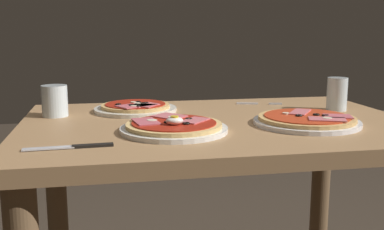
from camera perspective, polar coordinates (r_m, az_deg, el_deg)
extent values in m
cube|color=#9E754C|center=(1.32, 3.24, -1.52)|extent=(1.11, 0.77, 0.04)
cylinder|color=brown|center=(1.72, -16.32, -12.53)|extent=(0.07, 0.07, 0.73)
cylinder|color=brown|center=(1.90, 15.60, -10.32)|extent=(0.07, 0.07, 0.73)
cylinder|color=white|center=(1.17, -2.25, -1.79)|extent=(0.28, 0.28, 0.01)
cylinder|color=#DBB26B|center=(1.17, -2.26, -1.26)|extent=(0.25, 0.25, 0.01)
cylinder|color=#A82314|center=(1.17, -2.26, -0.95)|extent=(0.22, 0.22, 0.00)
torus|color=black|center=(1.16, -3.05, -0.87)|extent=(0.02, 0.02, 0.00)
torus|color=black|center=(1.20, -0.40, -0.50)|extent=(0.02, 0.02, 0.00)
torus|color=black|center=(1.14, -0.74, -1.06)|extent=(0.02, 0.02, 0.00)
cube|color=#C65B66|center=(1.18, -5.76, -0.80)|extent=(0.07, 0.10, 0.00)
cube|color=#D16B70|center=(1.18, 0.31, -0.67)|extent=(0.09, 0.09, 0.00)
cube|color=#D16B70|center=(1.24, -2.86, -0.14)|extent=(0.10, 0.10, 0.00)
cylinder|color=beige|center=(1.18, -4.99, -0.69)|extent=(0.03, 0.03, 0.00)
cylinder|color=beige|center=(1.22, -2.42, -0.29)|extent=(0.03, 0.03, 0.00)
ellipsoid|color=white|center=(1.14, -2.18, -0.72)|extent=(0.04, 0.03, 0.02)
cylinder|color=yellow|center=(1.13, -2.19, -0.22)|extent=(0.02, 0.02, 0.00)
cylinder|color=silver|center=(1.48, -7.03, 0.70)|extent=(0.26, 0.26, 0.01)
cylinder|color=tan|center=(1.47, -7.04, 1.12)|extent=(0.22, 0.22, 0.01)
cylinder|color=#A82314|center=(1.47, -7.05, 1.37)|extent=(0.19, 0.19, 0.00)
torus|color=black|center=(1.46, -6.23, 1.46)|extent=(0.02, 0.02, 0.00)
torus|color=black|center=(1.49, -6.75, 1.63)|extent=(0.02, 0.02, 0.00)
torus|color=black|center=(1.45, -6.12, 1.41)|extent=(0.02, 0.02, 0.00)
torus|color=black|center=(1.47, -5.78, 1.50)|extent=(0.02, 0.02, 0.00)
torus|color=black|center=(1.45, -9.16, 1.32)|extent=(0.02, 0.02, 0.00)
torus|color=black|center=(1.42, -6.79, 1.17)|extent=(0.02, 0.02, 0.00)
cube|color=#D16B70|center=(1.44, -6.03, 1.28)|extent=(0.10, 0.10, 0.00)
cube|color=#C65B66|center=(1.42, -6.10, 1.19)|extent=(0.09, 0.09, 0.00)
cube|color=#C65B66|center=(1.41, -7.90, 1.08)|extent=(0.08, 0.09, 0.00)
cylinder|color=beige|center=(1.46, -6.70, 1.43)|extent=(0.02, 0.02, 0.00)
cylinder|color=beige|center=(1.41, -7.27, 1.09)|extent=(0.02, 0.02, 0.00)
cylinder|color=beige|center=(1.49, -7.29, 1.59)|extent=(0.02, 0.02, 0.00)
cylinder|color=white|center=(1.30, 14.06, -0.88)|extent=(0.29, 0.29, 0.01)
cylinder|color=tan|center=(1.30, 14.08, -0.40)|extent=(0.26, 0.26, 0.01)
cylinder|color=red|center=(1.30, 14.09, -0.12)|extent=(0.23, 0.23, 0.00)
torus|color=black|center=(1.31, 15.20, 0.06)|extent=(0.02, 0.02, 0.00)
torus|color=black|center=(1.28, 13.14, -0.06)|extent=(0.02, 0.02, 0.00)
torus|color=black|center=(1.30, 16.26, -0.07)|extent=(0.02, 0.02, 0.00)
cube|color=#C65B66|center=(1.30, 17.68, -0.15)|extent=(0.09, 0.08, 0.00)
cube|color=#D16B70|center=(1.34, 13.29, 0.38)|extent=(0.09, 0.10, 0.00)
cube|color=#D16B70|center=(1.25, 16.47, -0.50)|extent=(0.11, 0.09, 0.00)
cylinder|color=beige|center=(1.26, 16.50, -0.41)|extent=(0.02, 0.02, 0.00)
cylinder|color=beige|center=(1.31, 11.58, 0.20)|extent=(0.02, 0.02, 0.00)
cylinder|color=silver|center=(1.43, -16.70, 1.70)|extent=(0.08, 0.08, 0.09)
cylinder|color=silver|center=(1.44, -16.65, 0.77)|extent=(0.07, 0.07, 0.05)
cylinder|color=silver|center=(1.55, 17.59, 2.51)|extent=(0.06, 0.06, 0.11)
cylinder|color=silver|center=(1.55, 17.54, 1.72)|extent=(0.06, 0.06, 0.06)
cube|color=silver|center=(1.61, 6.88, 1.43)|extent=(0.08, 0.03, 0.00)
cube|color=silver|center=(1.62, 10.35, 1.34)|extent=(0.04, 0.01, 0.00)
cube|color=silver|center=(1.62, 10.33, 1.37)|extent=(0.04, 0.01, 0.00)
cube|color=silver|center=(1.62, 10.31, 1.40)|extent=(0.04, 0.01, 0.00)
cube|color=silver|center=(1.63, 10.30, 1.42)|extent=(0.04, 0.01, 0.00)
cube|color=silver|center=(1.05, -17.42, -3.96)|extent=(0.11, 0.03, 0.00)
cube|color=black|center=(1.05, -12.22, -3.73)|extent=(0.09, 0.02, 0.01)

